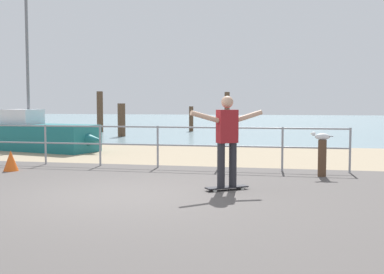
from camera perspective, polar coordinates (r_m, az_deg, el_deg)
ground_plane at (r=7.47m, az=-11.57°, el=-8.39°), size 24.00×10.00×0.04m
beach_strip at (r=15.06m, az=0.59°, el=-2.07°), size 24.00×6.00×0.04m
sea_surface at (r=42.82m, az=7.91°, el=1.83°), size 72.00×50.00×0.04m
railing_fence at (r=12.01m, az=-7.59°, el=-0.33°), size 10.64×0.05×1.05m
sailboat at (r=16.86m, az=-17.76°, el=0.17°), size 5.07×2.41×5.10m
skateboard at (r=8.77m, az=4.18°, el=-6.02°), size 0.77×0.62×0.08m
skateboarder at (r=8.66m, az=4.21°, el=0.18°), size 1.24×0.90×1.65m
bollard_short at (r=10.69m, az=15.28°, el=-2.51°), size 0.18×0.18×0.81m
seagull at (r=10.65m, az=15.23°, el=0.07°), size 0.49×0.16×0.18m
groyne_post_0 at (r=26.93m, az=-10.94°, el=2.95°), size 0.34×0.34×2.27m
groyne_post_1 at (r=23.20m, az=-8.42°, el=2.01°), size 0.37×0.37×1.61m
groyne_post_2 at (r=27.28m, az=-0.10°, el=2.16°), size 0.25×0.25×1.44m
groyne_post_3 at (r=24.45m, az=4.20°, el=2.82°), size 0.26×0.26×2.19m
traffic_cone at (r=11.96m, az=-20.82°, el=-2.71°), size 0.36×0.36×0.50m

